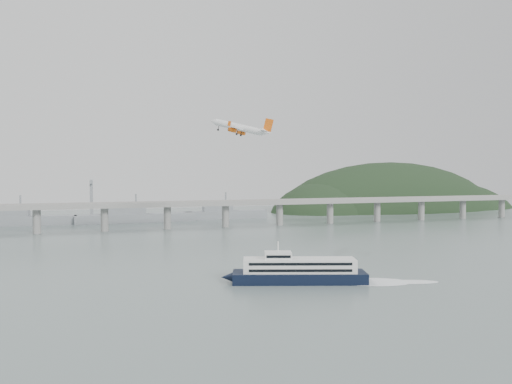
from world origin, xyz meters
name	(u,v)px	position (x,y,z in m)	size (l,w,h in m)	color
ground	(293,273)	(0.00, 0.00, 0.00)	(900.00, 900.00, 0.00)	slate
bridge	(201,207)	(-1.15, 200.00, 17.65)	(800.00, 22.00, 23.90)	gray
headland	(400,224)	(285.18, 331.75, -19.34)	(365.00, 155.00, 156.00)	black
distant_fleet	(13,219)	(-155.36, 265.08, 6.22)	(453.00, 60.90, 40.00)	gray
ferry	(299,271)	(-4.99, -19.65, 4.82)	(91.53, 37.58, 17.76)	black
airliner	(240,128)	(-2.24, 79.03, 74.60)	(35.38, 33.99, 13.48)	white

